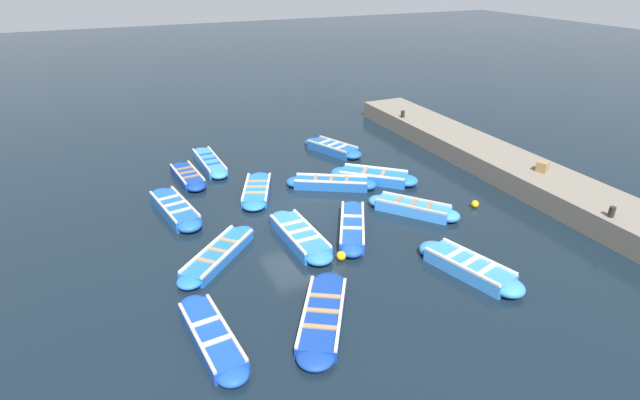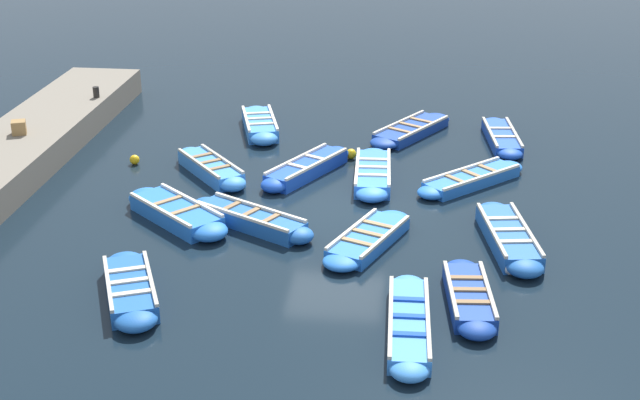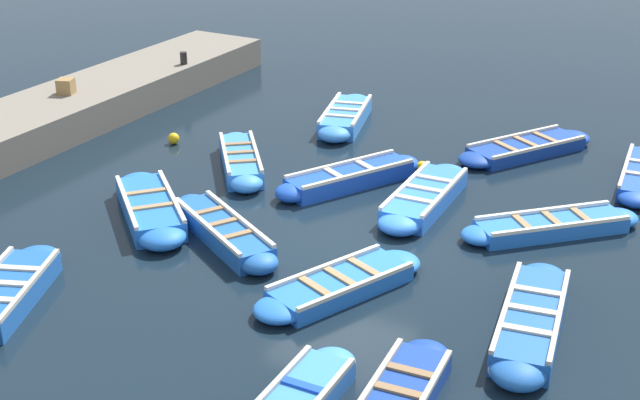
% 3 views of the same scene
% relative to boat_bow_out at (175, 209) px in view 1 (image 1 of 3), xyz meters
% --- Properties ---
extents(ground_plane, '(120.00, 120.00, 0.00)m').
position_rel_boat_bow_out_xyz_m(ground_plane, '(-4.17, 1.56, -0.19)').
color(ground_plane, black).
extents(boat_bow_out, '(1.44, 3.91, 0.44)m').
position_rel_boat_bow_out_xyz_m(boat_bow_out, '(0.00, 0.00, 0.00)').
color(boat_bow_out, '#1E59AD').
rests_on(boat_bow_out, ground).
extents(boat_tucked, '(2.15, 3.54, 0.36)m').
position_rel_boat_bow_out_xyz_m(boat_tucked, '(-3.23, -0.39, -0.04)').
color(boat_tucked, blue).
rests_on(boat_tucked, ground).
extents(boat_centre, '(1.05, 3.24, 0.39)m').
position_rel_boat_bow_out_xyz_m(boat_centre, '(-1.01, -2.89, -0.03)').
color(boat_centre, navy).
rests_on(boat_centre, ground).
extents(boat_end_of_row, '(3.21, 3.16, 0.36)m').
position_rel_boat_bow_out_xyz_m(boat_end_of_row, '(-0.70, 3.65, -0.04)').
color(boat_end_of_row, blue).
rests_on(boat_end_of_row, ground).
extents(boat_outer_left, '(2.09, 3.43, 0.44)m').
position_rel_boat_bow_out_xyz_m(boat_outer_left, '(-7.96, -3.42, -0.00)').
color(boat_outer_left, '#1E59AD').
rests_on(boat_outer_left, ground).
extents(boat_drifting, '(3.52, 2.42, 0.44)m').
position_rel_boat_bow_out_xyz_m(boat_drifting, '(-6.13, 0.28, -0.00)').
color(boat_drifting, '#1E59AD').
rests_on(boat_drifting, ground).
extents(boat_mid_row, '(1.77, 3.58, 0.46)m').
position_rel_boat_bow_out_xyz_m(boat_mid_row, '(-7.20, 7.42, 0.01)').
color(boat_mid_row, '#3884E0').
rests_on(boat_mid_row, ground).
extents(boat_broadside, '(3.35, 3.12, 0.47)m').
position_rel_boat_bow_out_xyz_m(boat_broadside, '(-8.01, 0.42, 0.01)').
color(boat_broadside, blue).
rests_on(boat_broadside, ground).
extents(boat_stern_in, '(2.70, 3.11, 0.46)m').
position_rel_boat_bow_out_xyz_m(boat_stern_in, '(-7.87, 3.51, 0.01)').
color(boat_stern_in, '#3884E0').
rests_on(boat_stern_in, ground).
extents(boat_far_corner, '(2.77, 3.76, 0.36)m').
position_rel_boat_bow_out_xyz_m(boat_far_corner, '(-2.42, 7.60, -0.04)').
color(boat_far_corner, navy).
rests_on(boat_far_corner, ground).
extents(boat_inner_gap, '(1.08, 3.75, 0.43)m').
position_rel_boat_bow_out_xyz_m(boat_inner_gap, '(-3.37, 3.67, -0.00)').
color(boat_inner_gap, blue).
rests_on(boat_inner_gap, ground).
extents(boat_near_quay, '(2.38, 3.60, 0.44)m').
position_rel_boat_bow_out_xyz_m(boat_near_quay, '(-5.23, 3.84, -0.00)').
color(boat_near_quay, '#1947B7').
rests_on(boat_near_quay, ground).
extents(boat_alongside, '(1.10, 3.63, 0.38)m').
position_rel_boat_bow_out_xyz_m(boat_alongside, '(0.35, 7.20, -0.03)').
color(boat_alongside, '#1947B7').
rests_on(boat_alongside, ground).
extents(boat_outer_right, '(0.89, 3.86, 0.38)m').
position_rel_boat_bow_out_xyz_m(boat_outer_right, '(-2.20, -4.08, -0.03)').
color(boat_outer_right, '#3884E0').
rests_on(boat_outer_right, ground).
extents(quay_wall, '(2.49, 19.32, 0.84)m').
position_rel_boat_bow_out_xyz_m(quay_wall, '(-13.47, 1.56, 0.23)').
color(quay_wall, slate).
rests_on(quay_wall, ground).
extents(bollard_north, '(0.20, 0.20, 0.35)m').
position_rel_boat_bow_out_xyz_m(bollard_north, '(-12.58, -4.56, 0.82)').
color(bollard_north, black).
rests_on(bollard_north, quay_wall).
extents(bollard_mid_north, '(0.20, 0.20, 0.35)m').
position_rel_boat_bow_out_xyz_m(bollard_mid_north, '(-12.58, 7.69, 0.82)').
color(bollard_mid_north, black).
rests_on(bollard_mid_north, quay_wall).
extents(wooden_crate, '(0.51, 0.51, 0.39)m').
position_rel_boat_bow_out_xyz_m(wooden_crate, '(-13.51, 3.94, 0.84)').
color(wooden_crate, olive).
rests_on(wooden_crate, quay_wall).
extents(buoy_orange_near, '(0.27, 0.27, 0.27)m').
position_rel_boat_bow_out_xyz_m(buoy_orange_near, '(-0.06, -1.49, -0.06)').
color(buoy_orange_near, silver).
rests_on(buoy_orange_near, ground).
extents(buoy_yellow_far, '(0.30, 0.30, 0.30)m').
position_rel_boat_bow_out_xyz_m(buoy_yellow_far, '(-4.11, 5.26, -0.04)').
color(buoy_yellow_far, '#EAB214').
rests_on(buoy_yellow_far, ground).
extents(buoy_white_drifting, '(0.28, 0.28, 0.28)m').
position_rel_boat_bow_out_xyz_m(buoy_white_drifting, '(-10.23, 4.08, -0.05)').
color(buoy_white_drifting, '#EAB214').
rests_on(buoy_white_drifting, ground).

